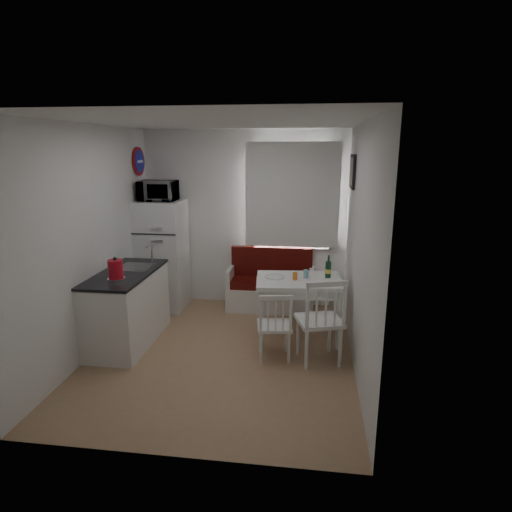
{
  "coord_description": "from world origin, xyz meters",
  "views": [
    {
      "loc": [
        1.0,
        -4.49,
        2.35
      ],
      "look_at": [
        0.33,
        0.5,
        1.06
      ],
      "focal_mm": 30.0,
      "sensor_mm": 36.0,
      "label": 1
    }
  ],
  "objects": [
    {
      "name": "wall_sign",
      "position": [
        -1.47,
        1.45,
        2.15
      ],
      "size": [
        0.03,
        0.4,
        0.4
      ],
      "primitive_type": "cylinder",
      "rotation": [
        0.0,
        1.57,
        0.0
      ],
      "color": "navy",
      "rests_on": "wall_left"
    },
    {
      "name": "wall_front",
      "position": [
        0.0,
        -1.75,
        1.3
      ],
      "size": [
        3.0,
        0.02,
        2.6
      ],
      "primitive_type": "cube",
      "color": "white",
      "rests_on": "floor"
    },
    {
      "name": "wine_bottle",
      "position": [
        1.21,
        0.65,
        0.92
      ],
      "size": [
        0.07,
        0.07,
        0.29
      ],
      "primitive_type": null,
      "color": "#123820",
      "rests_on": "dining_table"
    },
    {
      "name": "floor",
      "position": [
        0.0,
        0.0,
        0.0
      ],
      "size": [
        3.0,
        3.5,
        0.02
      ],
      "primitive_type": "cube",
      "color": "#A07C55",
      "rests_on": "ground"
    },
    {
      "name": "window",
      "position": [
        0.7,
        1.72,
        1.62
      ],
      "size": [
        1.22,
        0.06,
        1.47
      ],
      "primitive_type": "cube",
      "color": "white",
      "rests_on": "wall_back"
    },
    {
      "name": "wall_back",
      "position": [
        0.0,
        1.75,
        1.3
      ],
      "size": [
        3.0,
        0.02,
        2.6
      ],
      "primitive_type": "cube",
      "color": "white",
      "rests_on": "floor"
    },
    {
      "name": "drinking_glass_orange",
      "position": [
        0.81,
        0.5,
        0.83
      ],
      "size": [
        0.06,
        0.06,
        0.1
      ],
      "primitive_type": "cylinder",
      "color": "orange",
      "rests_on": "dining_table"
    },
    {
      "name": "kitchen_counter",
      "position": [
        -1.2,
        0.16,
        0.46
      ],
      "size": [
        0.62,
        1.32,
        1.16
      ],
      "color": "white",
      "rests_on": "floor"
    },
    {
      "name": "chair_left",
      "position": [
        0.61,
        -0.11,
        0.5
      ],
      "size": [
        0.43,
        0.42,
        0.43
      ],
      "rotation": [
        0.0,
        0.0,
        0.17
      ],
      "color": "white",
      "rests_on": "floor"
    },
    {
      "name": "ceiling",
      "position": [
        0.0,
        0.0,
        2.6
      ],
      "size": [
        3.0,
        3.5,
        0.02
      ],
      "primitive_type": "cube",
      "color": "white",
      "rests_on": "wall_back"
    },
    {
      "name": "kettle",
      "position": [
        -1.15,
        -0.18,
        1.03
      ],
      "size": [
        0.2,
        0.2,
        0.26
      ],
      "primitive_type": "cylinder",
      "color": "red",
      "rests_on": "kitchen_counter"
    },
    {
      "name": "drinking_glass_blue",
      "position": [
        0.94,
        0.6,
        0.83
      ],
      "size": [
        0.06,
        0.06,
        0.1
      ],
      "primitive_type": "cylinder",
      "color": "#75B0C7",
      "rests_on": "dining_table"
    },
    {
      "name": "plate",
      "position": [
        0.56,
        0.57,
        0.79
      ],
      "size": [
        0.24,
        0.24,
        0.02
      ],
      "primitive_type": "cylinder",
      "color": "white",
      "rests_on": "dining_table"
    },
    {
      "name": "microwave",
      "position": [
        -1.18,
        1.35,
        1.75
      ],
      "size": [
        0.52,
        0.35,
        0.29
      ],
      "primitive_type": "imported",
      "color": "white",
      "rests_on": "fridge"
    },
    {
      "name": "chair_right",
      "position": [
        1.11,
        -0.13,
        0.62
      ],
      "size": [
        0.58,
        0.57,
        0.54
      ],
      "rotation": [
        0.0,
        0.0,
        0.29
      ],
      "color": "white",
      "rests_on": "floor"
    },
    {
      "name": "wall_right",
      "position": [
        1.5,
        0.0,
        1.3
      ],
      "size": [
        0.02,
        3.5,
        2.6
      ],
      "primitive_type": "cube",
      "color": "white",
      "rests_on": "floor"
    },
    {
      "name": "wall_left",
      "position": [
        -1.5,
        0.0,
        1.3
      ],
      "size": [
        0.02,
        3.5,
        2.6
      ],
      "primitive_type": "cube",
      "color": "white",
      "rests_on": "floor"
    },
    {
      "name": "curtain",
      "position": [
        0.7,
        1.65,
        1.68
      ],
      "size": [
        1.35,
        0.02,
        1.5
      ],
      "primitive_type": "cube",
      "color": "white",
      "rests_on": "wall_back"
    },
    {
      "name": "dining_table",
      "position": [
        0.86,
        0.55,
        0.69
      ],
      "size": [
        1.11,
        0.83,
        0.78
      ],
      "rotation": [
        0.0,
        0.0,
        0.1
      ],
      "color": "white",
      "rests_on": "floor"
    },
    {
      "name": "bench",
      "position": [
        0.42,
        1.51,
        0.3
      ],
      "size": [
        1.26,
        0.49,
        0.9
      ],
      "color": "white",
      "rests_on": "floor"
    },
    {
      "name": "fridge",
      "position": [
        -1.18,
        1.4,
        0.8
      ],
      "size": [
        0.64,
        0.64,
        1.61
      ],
      "primitive_type": "cube",
      "color": "white",
      "rests_on": "floor"
    },
    {
      "name": "picture_frame",
      "position": [
        1.48,
        1.1,
        2.05
      ],
      "size": [
        0.04,
        0.52,
        0.42
      ],
      "primitive_type": "cube",
      "color": "black",
      "rests_on": "wall_right"
    }
  ]
}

